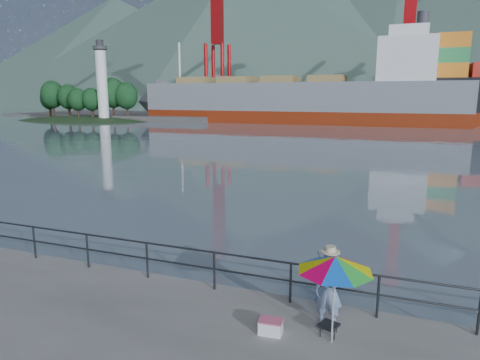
# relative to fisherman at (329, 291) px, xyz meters

# --- Properties ---
(harbor_water) EXTENTS (500.00, 280.00, 0.00)m
(harbor_water) POSITION_rel_fisherman_xyz_m (-4.03, 129.10, -0.84)
(harbor_water) COLOR slate
(harbor_water) RESTS_ON ground
(far_dock) EXTENTS (200.00, 40.00, 0.40)m
(far_dock) POSITION_rel_fisherman_xyz_m (5.97, 92.10, -0.84)
(far_dock) COLOR #514F4C
(far_dock) RESTS_ON ground
(guardrail) EXTENTS (22.00, 0.06, 1.03)m
(guardrail) POSITION_rel_fisherman_xyz_m (-4.03, 0.80, -0.32)
(guardrail) COLOR #2D3033
(guardrail) RESTS_ON ground
(lighthouse_islet) EXTENTS (48.00, 26.40, 19.20)m
(lighthouse_islet) POSITION_rel_fisherman_xyz_m (-59.00, 61.09, -0.58)
(lighthouse_islet) COLOR #263F1E
(lighthouse_islet) RESTS_ON ground
(fisherman) EXTENTS (0.65, 0.47, 1.69)m
(fisherman) POSITION_rel_fisherman_xyz_m (0.00, 0.00, 0.00)
(fisherman) COLOR navy
(fisherman) RESTS_ON ground
(beach_umbrella) EXTENTS (1.76, 1.76, 1.85)m
(beach_umbrella) POSITION_rel_fisherman_xyz_m (0.18, -0.56, 0.84)
(beach_umbrella) COLOR white
(beach_umbrella) RESTS_ON ground
(folding_stool) EXTENTS (0.47, 0.47, 0.24)m
(folding_stool) POSITION_rel_fisherman_xyz_m (0.07, -0.30, -0.72)
(folding_stool) COLOR black
(folding_stool) RESTS_ON ground
(cooler_bag) EXTENTS (0.51, 0.36, 0.28)m
(cooler_bag) POSITION_rel_fisherman_xyz_m (-1.07, -0.68, -0.71)
(cooler_bag) COLOR silver
(cooler_bag) RESTS_ON ground
(fishing_rod) EXTENTS (0.12, 1.92, 1.35)m
(fishing_rod) POSITION_rel_fisherman_xyz_m (-0.38, 1.27, -0.84)
(fishing_rod) COLOR black
(fishing_rod) RESTS_ON ground
(bulk_carrier) EXTENTS (57.26, 9.91, 14.50)m
(bulk_carrier) POSITION_rel_fisherman_xyz_m (-15.30, 69.51, 3.20)
(bulk_carrier) COLOR maroon
(bulk_carrier) RESTS_ON ground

